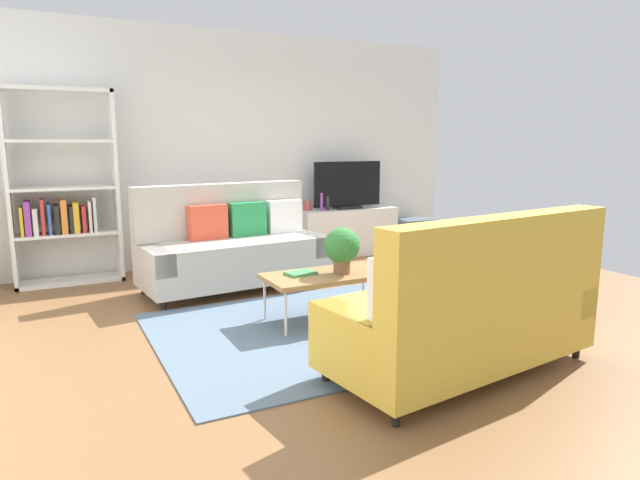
% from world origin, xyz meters
% --- Properties ---
extents(ground_plane, '(7.68, 7.68, 0.00)m').
position_xyz_m(ground_plane, '(0.00, 0.00, 0.00)').
color(ground_plane, brown).
extents(wall_far, '(6.40, 0.12, 2.90)m').
position_xyz_m(wall_far, '(0.00, 2.80, 1.45)').
color(wall_far, white).
rests_on(wall_far, ground_plane).
extents(area_rug, '(2.90, 2.20, 0.01)m').
position_xyz_m(area_rug, '(-0.13, -0.17, 0.01)').
color(area_rug, slate).
rests_on(area_rug, ground_plane).
extents(couch_beige, '(1.97, 1.02, 1.10)m').
position_xyz_m(couch_beige, '(-0.47, 1.45, 0.45)').
color(couch_beige, '#B2ADA3').
rests_on(couch_beige, ground_plane).
extents(couch_green, '(1.99, 1.08, 1.10)m').
position_xyz_m(couch_green, '(0.22, -1.39, 0.45)').
color(couch_green, gold).
rests_on(couch_green, ground_plane).
extents(coffee_table, '(1.10, 0.56, 0.42)m').
position_xyz_m(coffee_table, '(-0.08, 0.03, 0.39)').
color(coffee_table, '#9E7042').
rests_on(coffee_table, ground_plane).
extents(tv_console, '(1.40, 0.44, 0.64)m').
position_xyz_m(tv_console, '(1.49, 2.46, 0.32)').
color(tv_console, silver).
rests_on(tv_console, ground_plane).
extents(tv, '(1.00, 0.20, 0.64)m').
position_xyz_m(tv, '(1.49, 2.44, 0.95)').
color(tv, black).
rests_on(tv, tv_console).
extents(bookshelf, '(1.10, 0.36, 2.10)m').
position_xyz_m(bookshelf, '(-2.03, 2.48, 0.96)').
color(bookshelf, white).
rests_on(bookshelf, ground_plane).
extents(storage_trunk, '(0.52, 0.40, 0.44)m').
position_xyz_m(storage_trunk, '(2.59, 2.36, 0.22)').
color(storage_trunk, '#4C5666').
rests_on(storage_trunk, ground_plane).
extents(potted_plant, '(0.31, 0.31, 0.40)m').
position_xyz_m(potted_plant, '(0.03, -0.03, 0.65)').
color(potted_plant, brown).
rests_on(potted_plant, coffee_table).
extents(table_book_0, '(0.27, 0.22, 0.02)m').
position_xyz_m(table_book_0, '(-0.31, 0.10, 0.43)').
color(table_book_0, '#3F8C4C').
rests_on(table_book_0, coffee_table).
extents(vase_0, '(0.11, 0.11, 0.13)m').
position_xyz_m(vase_0, '(0.91, 2.51, 0.70)').
color(vase_0, '#B24C4C').
rests_on(vase_0, tv_console).
extents(bottle_0, '(0.04, 0.04, 0.24)m').
position_xyz_m(bottle_0, '(1.08, 2.42, 0.76)').
color(bottle_0, purple).
rests_on(bottle_0, tv_console).
extents(bottle_1, '(0.06, 0.06, 0.19)m').
position_xyz_m(bottle_1, '(1.17, 2.42, 0.74)').
color(bottle_1, '#262626').
rests_on(bottle_1, tv_console).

